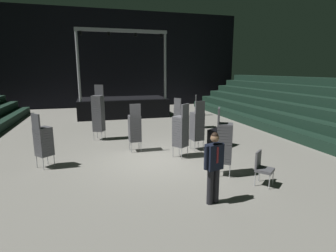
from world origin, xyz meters
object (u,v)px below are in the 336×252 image
Objects in this scene: chair_stack_rear_right at (224,142)px; chair_stack_front_left at (43,141)px; chair_stack_rear_centre at (199,112)px; equipment_road_case at (219,138)px; man_with_tie at (214,164)px; chair_stack_mid_right at (197,125)px; loose_chair_near_man at (262,166)px; stage_riser at (123,106)px; chair_stack_front_right at (98,113)px; chair_stack_rear_left at (135,128)px; chair_stack_mid_left at (180,118)px; chair_stack_mid_centre at (181,131)px.

chair_stack_front_left is at bearing -84.01° from chair_stack_rear_right.
equipment_road_case is (-0.57, -3.65, -0.54)m from chair_stack_rear_centre.
chair_stack_mid_right reaches higher than man_with_tie.
loose_chair_near_man is (5.98, -3.09, -0.37)m from chair_stack_front_left.
chair_stack_rear_right is (1.04, 1.52, 0.04)m from man_with_tie.
chair_stack_rear_right is 2.28× the size of equipment_road_case.
chair_stack_front_right is (-1.75, -6.33, 0.55)m from stage_riser.
chair_stack_mid_right is at bearing 169.33° from chair_stack_front_right.
equipment_road_case is (1.07, 0.20, -0.62)m from chair_stack_mid_right.
chair_stack_rear_right is at bearing -92.52° from loose_chair_near_man.
chair_stack_front_left is at bearing -55.87° from man_with_tie.
chair_stack_rear_left is (1.30, -2.21, -0.29)m from chair_stack_front_right.
chair_stack_mid_right is 0.96× the size of chair_stack_rear_right.
chair_stack_front_right is (-2.43, 6.88, 0.25)m from man_with_tie.
chair_stack_rear_centre is at bearing -142.28° from chair_stack_front_right.
stage_riser is 3.14× the size of chair_stack_mid_left.
equipment_road_case is (4.76, -2.47, -0.87)m from chair_stack_front_right.
chair_stack_mid_right is 2.43m from chair_stack_rear_left.
stage_riser is 2.88× the size of chair_stack_rear_right.
equipment_road_case is at bearing 15.70° from chair_stack_rear_centre.
equipment_road_case is (6.57, 0.73, -0.54)m from chair_stack_front_left.
man_with_tie is 7.31m from chair_stack_front_right.
chair_stack_front_right is 1.38× the size of chair_stack_rear_centre.
chair_stack_rear_left is at bearing -93.04° from stage_riser.
stage_riser is at bearing -120.54° from chair_stack_rear_centre.
chair_stack_rear_centre is (5.33, 1.18, -0.34)m from chair_stack_front_right.
chair_stack_rear_left is (-2.39, 0.46, -0.04)m from chair_stack_mid_right.
chair_stack_mid_centre is (0.35, 3.53, 0.00)m from man_with_tie.
chair_stack_rear_left is 0.92× the size of chair_stack_rear_right.
chair_stack_front_right reaches higher than chair_stack_mid_right.
chair_stack_front_right reaches higher than man_with_tie.
chair_stack_mid_centre reaches higher than chair_stack_mid_left.
chair_stack_rear_right reaches higher than man_with_tie.
chair_stack_front_left is at bearing -165.18° from chair_stack_rear_left.
chair_stack_rear_left is (3.10, 0.98, 0.04)m from chair_stack_front_left.
loose_chair_near_man is (2.42, -12.61, -0.15)m from stage_riser.
chair_stack_front_left is 5.52m from chair_stack_mid_right.
chair_stack_mid_left and chair_stack_rear_left have the same top height.
stage_riser is 13.23m from man_with_tie.
stage_riser is 9.74m from chair_stack_mid_centre.
chair_stack_mid_left reaches higher than chair_stack_front_left.
chair_stack_rear_centre is at bearing 57.64° from chair_stack_mid_right.
chair_stack_mid_centre reaches higher than man_with_tie.
chair_stack_rear_left is 3.83m from chair_stack_rear_right.
chair_stack_front_left is at bearing 141.89° from chair_stack_mid_centre.
chair_stack_mid_centre is at bearing -110.54° from man_with_tie.
chair_stack_rear_left is at bearing -91.18° from man_with_tie.
chair_stack_rear_centre is 1.99× the size of equipment_road_case.
chair_stack_rear_left is (-1.49, 1.14, -0.04)m from chair_stack_mid_centre.
chair_stack_rear_centre is (2.90, 8.06, -0.08)m from man_with_tie.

